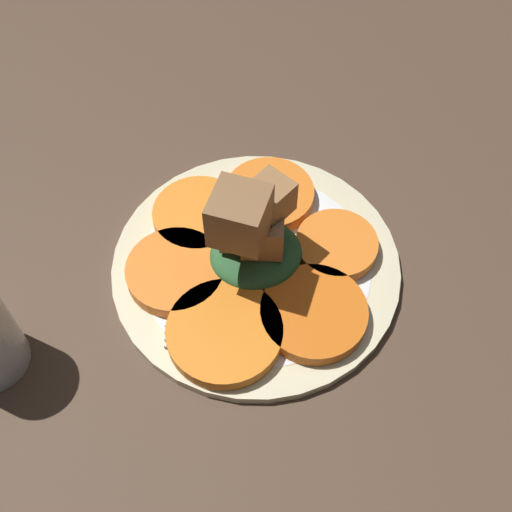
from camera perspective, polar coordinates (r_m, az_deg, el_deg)
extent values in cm
cube|color=#4C3828|center=(61.57, 0.00, -1.61)|extent=(120.00, 120.00, 2.00)
cylinder|color=beige|center=(60.31, 0.00, -0.85)|extent=(26.94, 26.94, 1.00)
cylinder|color=white|center=(60.27, 0.00, -0.82)|extent=(21.55, 21.55, 1.00)
cylinder|color=orange|center=(58.90, -7.17, -1.35)|extent=(9.02, 9.02, 1.37)
cylinder|color=orange|center=(55.38, -2.80, -6.81)|extent=(10.07, 10.07, 1.37)
cylinder|color=#D76115|center=(56.43, 5.15, -5.08)|extent=(9.44, 9.44, 1.37)
cylinder|color=orange|center=(60.51, 7.16, 0.94)|extent=(7.70, 7.70, 1.37)
cylinder|color=orange|center=(63.76, 1.18, 5.46)|extent=(8.88, 8.88, 1.37)
cylinder|color=orange|center=(62.41, -5.12, 3.64)|extent=(8.87, 8.87, 1.37)
ellipsoid|color=#2D6033|center=(58.71, 0.00, 0.18)|extent=(8.55, 7.69, 2.66)
cube|color=#9E754C|center=(56.40, 0.51, 2.40)|extent=(4.68, 4.68, 3.69)
cube|color=brown|center=(56.63, -1.13, 3.03)|extent=(5.18, 5.18, 4.09)
cube|color=olive|center=(54.63, 1.30, 5.21)|extent=(4.53, 4.53, 3.29)
cube|color=brown|center=(51.21, -1.47, 3.58)|extent=(6.16, 6.16, 4.45)
cube|color=silver|center=(56.12, 3.58, -6.51)|extent=(11.22, 3.55, 0.40)
cube|color=silver|center=(55.93, -2.91, -6.81)|extent=(1.84, 2.55, 0.40)
cube|color=silver|center=(55.63, -5.90, -7.83)|extent=(4.39, 1.28, 0.40)
cube|color=silver|center=(55.93, -5.89, -7.22)|extent=(4.39, 1.28, 0.40)
cube|color=silver|center=(56.24, -5.89, -6.61)|extent=(4.39, 1.28, 0.40)
cube|color=silver|center=(56.55, -5.88, -6.01)|extent=(4.39, 1.28, 0.40)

